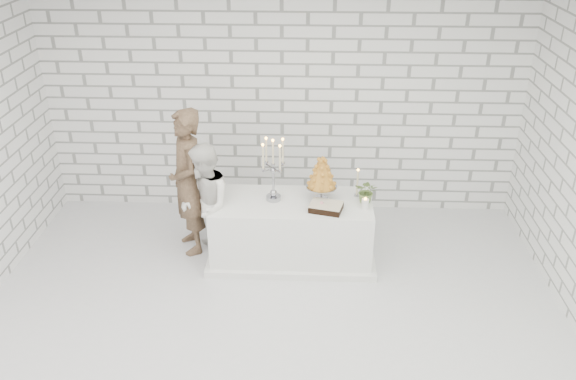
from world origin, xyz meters
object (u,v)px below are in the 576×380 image
at_px(croquembouche, 322,178).
at_px(candelabra, 273,170).
at_px(bride, 205,205).
at_px(cake_table, 292,230).
at_px(groom, 188,182).

bearing_deg(croquembouche, candelabra, -176.76).
height_order(bride, candelabra, candelabra).
bearing_deg(croquembouche, cake_table, -168.39).
relative_size(groom, bride, 1.22).
distance_m(cake_table, croquembouche, 0.73).
bearing_deg(bride, candelabra, 86.05).
relative_size(cake_table, groom, 1.03).
xyz_separation_m(groom, bride, (0.23, -0.24, -0.16)).
distance_m(cake_table, candelabra, 0.77).
height_order(cake_table, bride, bride).
xyz_separation_m(cake_table, bride, (-0.97, -0.06, 0.34)).
distance_m(bride, croquembouche, 1.34).
xyz_separation_m(groom, croquembouche, (1.53, -0.11, 0.14)).
relative_size(cake_table, croquembouche, 3.33).
distance_m(candelabra, croquembouche, 0.54).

